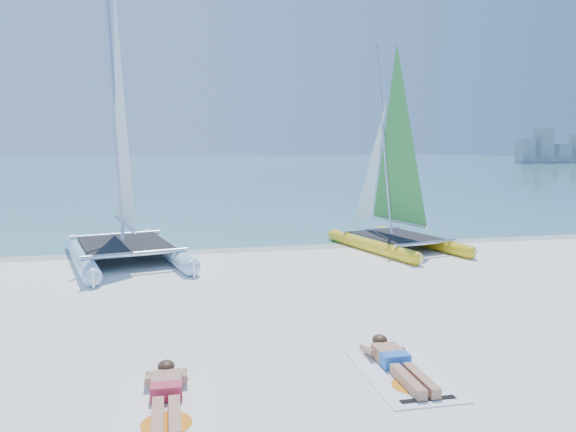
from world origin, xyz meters
name	(u,v)px	position (x,y,z in m)	size (l,w,h in m)	color
ground	(305,297)	(0.00, 0.00, 0.00)	(140.00, 140.00, 0.00)	white
sea	(188,166)	(0.00, 63.00, 0.01)	(140.00, 115.00, 0.01)	#67ADAC
wet_sand_strip	(260,247)	(0.00, 5.50, 0.00)	(140.00, 1.40, 0.01)	beige
distant_skyline	(560,150)	(53.71, 62.00, 1.94)	(14.00, 2.00, 5.00)	#8F979D
catamaran_blue	(122,176)	(-3.76, 4.42, 2.20)	(3.74, 5.84, 7.36)	#BBDCF6
catamaran_yellow	(388,181)	(3.66, 4.80, 1.92)	(3.17, 4.93, 6.11)	yellow
towel_a	(167,410)	(-2.69, -4.26, 0.01)	(1.00, 1.85, 0.02)	white
sunbather_a	(166,393)	(-2.69, -4.07, 0.12)	(0.37, 1.73, 0.26)	tan
towel_b	(402,375)	(0.34, -3.93, 0.01)	(1.00, 1.85, 0.02)	white
sunbather_b	(397,361)	(0.34, -3.73, 0.12)	(0.37, 1.73, 0.26)	tan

